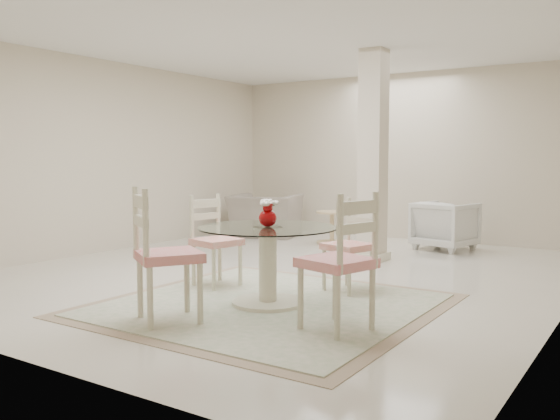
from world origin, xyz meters
The scene contains 13 objects.
ground centered at (0.00, 0.00, 0.00)m, with size 7.00×7.00×0.00m, color silver.
room_shell centered at (0.00, 0.00, 1.86)m, with size 6.02×7.02×2.71m.
column centered at (0.50, 1.30, 1.35)m, with size 0.30×0.30×2.70m, color beige.
area_rug centered at (0.72, -1.42, 0.01)m, with size 2.82×2.82×0.02m.
dining_table centered at (0.72, -1.42, 0.36)m, with size 1.24×1.24×0.71m.
red_vase centered at (0.72, -1.42, 0.84)m, with size 0.19×0.18×0.25m.
dining_chair_east centered at (1.67, -1.80, 0.62)m, with size 0.58×0.58×1.18m.
dining_chair_north centered at (1.10, -0.48, 0.53)m, with size 0.50×0.50×1.02m.
dining_chair_west centered at (-0.23, -1.04, 0.55)m, with size 0.50×0.50×1.04m.
dining_chair_south centered at (0.32, -2.36, 0.63)m, with size 0.67×0.67×1.20m.
recliner_taupe centered at (-2.00, 2.47, 0.35)m, with size 1.09×0.95×0.71m, color gray.
armchair_white centered at (1.01, 2.71, 0.35)m, with size 0.75×0.77×0.70m, color white.
side_table centered at (-0.64, 2.33, 0.23)m, with size 0.49×0.49×0.51m.
Camera 1 is at (3.68, -5.74, 1.32)m, focal length 38.00 mm.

